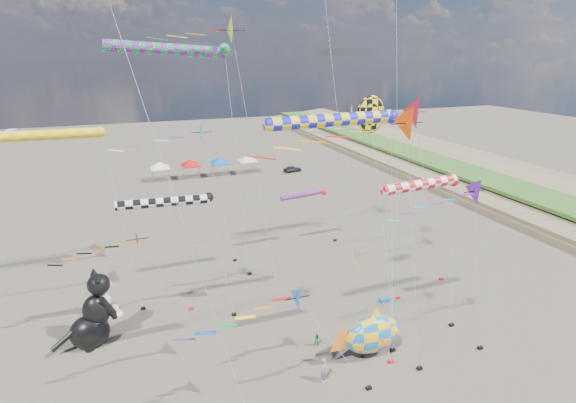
{
  "coord_description": "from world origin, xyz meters",
  "views": [
    {
      "loc": [
        -11.2,
        -14.93,
        20.39
      ],
      "look_at": [
        -1.22,
        12.0,
        10.83
      ],
      "focal_mm": 28.0,
      "sensor_mm": 36.0,
      "label": 1
    }
  ],
  "objects_px": {
    "parked_car": "(292,169)",
    "child_blue": "(362,350)",
    "person_adult": "(324,370)",
    "fish_inflatable": "(372,334)",
    "cat_inflatable": "(91,309)",
    "child_green": "(317,340)"
  },
  "relations": [
    {
      "from": "child_green",
      "to": "child_blue",
      "type": "relative_size",
      "value": 0.98
    },
    {
      "from": "person_adult",
      "to": "parked_car",
      "type": "distance_m",
      "value": 53.99
    },
    {
      "from": "fish_inflatable",
      "to": "child_blue",
      "type": "distance_m",
      "value": 1.48
    },
    {
      "from": "parked_car",
      "to": "child_blue",
      "type": "bearing_deg",
      "value": 155.74
    },
    {
      "from": "cat_inflatable",
      "to": "child_green",
      "type": "height_order",
      "value": "cat_inflatable"
    },
    {
      "from": "cat_inflatable",
      "to": "parked_car",
      "type": "relative_size",
      "value": 1.74
    },
    {
      "from": "cat_inflatable",
      "to": "child_blue",
      "type": "xyz_separation_m",
      "value": [
        17.61,
        -8.17,
        -2.34
      ]
    },
    {
      "from": "fish_inflatable",
      "to": "child_blue",
      "type": "xyz_separation_m",
      "value": [
        -0.53,
        0.26,
        -1.36
      ]
    },
    {
      "from": "person_adult",
      "to": "child_blue",
      "type": "bearing_deg",
      "value": -19.26
    },
    {
      "from": "fish_inflatable",
      "to": "person_adult",
      "type": "bearing_deg",
      "value": -165.83
    },
    {
      "from": "child_green",
      "to": "parked_car",
      "type": "distance_m",
      "value": 50.31
    },
    {
      "from": "person_adult",
      "to": "parked_car",
      "type": "xyz_separation_m",
      "value": [
        17.3,
        51.14,
        -0.29
      ]
    },
    {
      "from": "person_adult",
      "to": "fish_inflatable",
      "type": "bearing_deg",
      "value": -25.13
    },
    {
      "from": "child_blue",
      "to": "fish_inflatable",
      "type": "bearing_deg",
      "value": -61.56
    },
    {
      "from": "fish_inflatable",
      "to": "person_adult",
      "type": "relative_size",
      "value": 3.24
    },
    {
      "from": "parked_car",
      "to": "cat_inflatable",
      "type": "bearing_deg",
      "value": 134.2
    },
    {
      "from": "cat_inflatable",
      "to": "child_green",
      "type": "xyz_separation_m",
      "value": [
        15.15,
        -5.94,
        -2.35
      ]
    },
    {
      "from": "child_blue",
      "to": "child_green",
      "type": "bearing_deg",
      "value": 102.62
    },
    {
      "from": "parked_car",
      "to": "person_adult",
      "type": "bearing_deg",
      "value": 152.48
    },
    {
      "from": "child_blue",
      "to": "cat_inflatable",
      "type": "bearing_deg",
      "value": 119.91
    },
    {
      "from": "person_adult",
      "to": "cat_inflatable",
      "type": "bearing_deg",
      "value": 106.75
    },
    {
      "from": "fish_inflatable",
      "to": "child_blue",
      "type": "height_order",
      "value": "fish_inflatable"
    }
  ]
}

